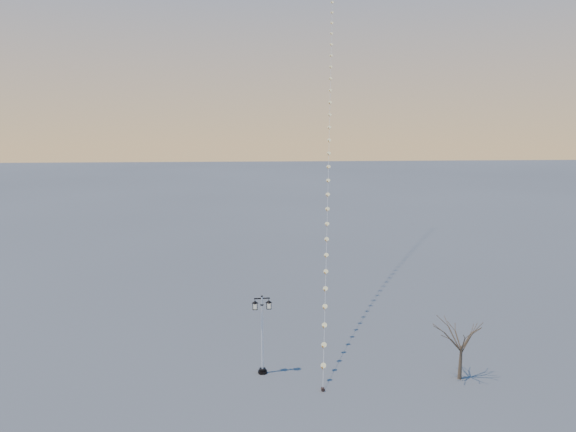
{
  "coord_description": "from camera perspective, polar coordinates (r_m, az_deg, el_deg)",
  "views": [
    {
      "loc": [
        -3.77,
        -24.51,
        14.32
      ],
      "look_at": [
        -1.75,
        7.48,
        8.33
      ],
      "focal_mm": 33.1,
      "sensor_mm": 36.0,
      "label": 1
    }
  ],
  "objects": [
    {
      "name": "ground",
      "position": [
        28.63,
        4.71,
        -19.46
      ],
      "size": [
        300.0,
        300.0,
        0.0
      ],
      "primitive_type": "plane",
      "color": "#575758",
      "rests_on": "ground"
    },
    {
      "name": "bare_tree",
      "position": [
        31.28,
        18.19,
        -12.25
      ],
      "size": [
        2.14,
        2.14,
        3.55
      ],
      "rotation": [
        0.0,
        0.0,
        0.05
      ],
      "color": "brown",
      "rests_on": "ground"
    },
    {
      "name": "kite_train",
      "position": [
        45.4,
        4.57,
        14.6
      ],
      "size": [
        6.32,
        38.65,
        35.27
      ],
      "rotation": [
        0.0,
        0.0,
        -0.43
      ],
      "color": "black",
      "rests_on": "ground"
    },
    {
      "name": "street_lamp",
      "position": [
        30.4,
        -2.79,
        -12.19
      ],
      "size": [
        1.17,
        0.51,
        4.62
      ],
      "rotation": [
        0.0,
        0.0,
        0.06
      ],
      "color": "black",
      "rests_on": "ground"
    }
  ]
}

